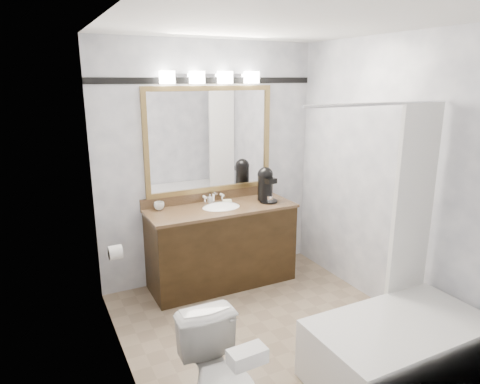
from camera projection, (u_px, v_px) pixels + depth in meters
name	position (u px, v px, depth m)	size (l,w,h in m)	color
room	(273.00, 192.00, 3.39)	(2.42, 2.62, 2.52)	gray
vanity	(222.00, 244.00, 4.47)	(1.53, 0.58, 0.97)	black
mirror	(210.00, 140.00, 4.43)	(1.40, 0.04, 1.10)	olive
vanity_light_bar	(211.00, 77.00, 4.22)	(1.02, 0.14, 0.12)	silver
accent_stripe	(208.00, 80.00, 4.28)	(2.40, 0.01, 0.06)	black
bathtub	(399.00, 341.00, 3.10)	(1.30, 0.75, 1.96)	white
tp_roll	(115.00, 252.00, 3.61)	(0.12, 0.12, 0.11)	white
toilet	(223.00, 382.00, 2.58)	(0.39, 0.68, 0.70)	white
tissue_box	(247.00, 356.00, 2.20)	(0.20, 0.11, 0.08)	white
coffee_maker	(266.00, 184.00, 4.53)	(0.19, 0.24, 0.37)	black
cup_left	(159.00, 206.00, 4.26)	(0.10, 0.10, 0.08)	white
soap_bottle_a	(210.00, 198.00, 4.51)	(0.04, 0.04, 0.09)	white
soap_bar	(227.00, 201.00, 4.52)	(0.09, 0.06, 0.03)	beige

